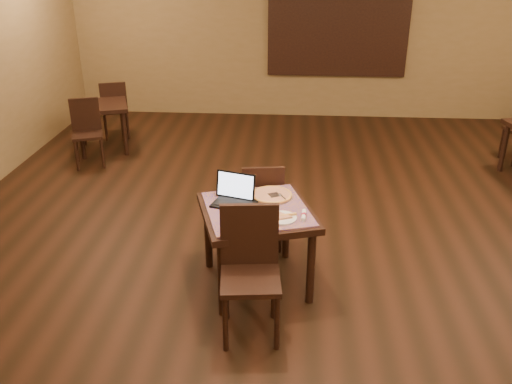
# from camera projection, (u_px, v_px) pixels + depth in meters

# --- Properties ---
(ground) EXTENTS (10.00, 10.00, 0.00)m
(ground) POSITION_uv_depth(u_px,v_px,m) (310.00, 267.00, 5.20)
(ground) COLOR black
(ground) RESTS_ON ground
(wall_back) EXTENTS (8.00, 0.02, 3.00)m
(wall_back) POSITION_uv_depth(u_px,v_px,m) (308.00, 29.00, 9.09)
(wall_back) COLOR olive
(wall_back) RESTS_ON ground
(mural) EXTENTS (2.34, 0.05, 1.64)m
(mural) POSITION_uv_depth(u_px,v_px,m) (338.00, 26.00, 9.00)
(mural) COLOR #296696
(mural) RESTS_ON wall_back
(tiled_table) EXTENTS (1.15, 1.15, 0.76)m
(tiled_table) POSITION_uv_depth(u_px,v_px,m) (257.00, 219.00, 4.68)
(tiled_table) COLOR black
(tiled_table) RESTS_ON ground
(chair_main_near) EXTENTS (0.50, 0.50, 1.04)m
(chair_main_near) POSITION_uv_depth(u_px,v_px,m) (250.00, 264.00, 4.16)
(chair_main_near) COLOR black
(chair_main_near) RESTS_ON ground
(chair_main_far) EXTENTS (0.45, 0.45, 0.93)m
(chair_main_far) POSITION_uv_depth(u_px,v_px,m) (262.00, 202.00, 5.30)
(chair_main_far) COLOR black
(chair_main_far) RESTS_ON ground
(laptop) EXTENTS (0.42, 0.38, 0.25)m
(laptop) POSITION_uv_depth(u_px,v_px,m) (235.00, 195.00, 4.72)
(laptop) COLOR black
(laptop) RESTS_ON tiled_table
(plate) EXTENTS (0.25, 0.25, 0.01)m
(plate) POSITION_uv_depth(u_px,v_px,m) (282.00, 218.00, 4.46)
(plate) COLOR white
(plate) RESTS_ON tiled_table
(pizza_slice) EXTENTS (0.23, 0.23, 0.02)m
(pizza_slice) POSITION_uv_depth(u_px,v_px,m) (282.00, 216.00, 4.45)
(pizza_slice) COLOR beige
(pizza_slice) RESTS_ON plate
(pizza_pan) EXTENTS (0.37, 0.37, 0.01)m
(pizza_pan) POSITION_uv_depth(u_px,v_px,m) (272.00, 196.00, 4.85)
(pizza_pan) COLOR silver
(pizza_pan) RESTS_ON tiled_table
(pizza_whole) EXTENTS (0.36, 0.36, 0.03)m
(pizza_whole) POSITION_uv_depth(u_px,v_px,m) (272.00, 195.00, 4.84)
(pizza_whole) COLOR beige
(pizza_whole) RESTS_ON pizza_pan
(spatula) EXTENTS (0.18, 0.24, 0.01)m
(spatula) POSITION_uv_depth(u_px,v_px,m) (274.00, 195.00, 4.82)
(spatula) COLOR silver
(spatula) RESTS_ON pizza_whole
(napkin_roll) EXTENTS (0.05, 0.17, 0.04)m
(napkin_roll) POSITION_uv_depth(u_px,v_px,m) (304.00, 215.00, 4.48)
(napkin_roll) COLOR white
(napkin_roll) RESTS_ON tiled_table
(other_table_b) EXTENTS (0.96, 0.96, 0.70)m
(other_table_b) POSITION_uv_depth(u_px,v_px,m) (101.00, 112.00, 7.87)
(other_table_b) COLOR black
(other_table_b) RESTS_ON ground
(other_table_b_chair_near) EXTENTS (0.50, 0.50, 0.91)m
(other_table_b_chair_near) POSITION_uv_depth(u_px,v_px,m) (87.00, 128.00, 7.42)
(other_table_b_chair_near) COLOR black
(other_table_b_chair_near) RESTS_ON ground
(other_table_b_chair_far) EXTENTS (0.50, 0.50, 0.91)m
(other_table_b_chair_far) POSITION_uv_depth(u_px,v_px,m) (114.00, 107.00, 8.38)
(other_table_b_chair_far) COLOR black
(other_table_b_chair_far) RESTS_ON ground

